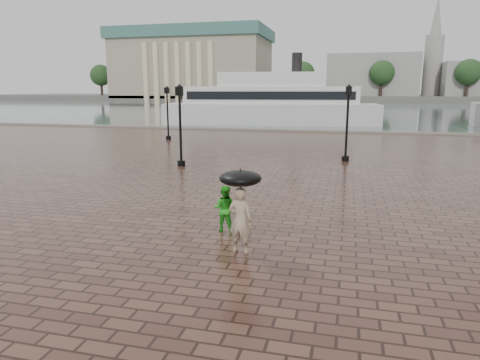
# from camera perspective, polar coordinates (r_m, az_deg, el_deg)

# --- Properties ---
(ground) EXTENTS (300.00, 300.00, 0.00)m
(ground) POSITION_cam_1_polar(r_m,az_deg,el_deg) (13.41, 0.17, -6.48)
(ground) COLOR #3B221A
(ground) RESTS_ON ground
(harbour_water) EXTENTS (240.00, 240.00, 0.00)m
(harbour_water) POSITION_cam_1_polar(r_m,az_deg,el_deg) (104.47, 12.65, 9.39)
(harbour_water) COLOR #4C575D
(harbour_water) RESTS_ON ground
(quay_edge) EXTENTS (80.00, 0.60, 0.30)m
(quay_edge) POSITION_cam_1_polar(r_m,az_deg,el_deg) (44.65, 10.22, 6.36)
(quay_edge) COLOR slate
(quay_edge) RESTS_ON ground
(far_shore) EXTENTS (300.00, 60.00, 2.00)m
(far_shore) POSITION_cam_1_polar(r_m,az_deg,el_deg) (172.40, 13.38, 10.61)
(far_shore) COLOR #4C4C47
(far_shore) RESTS_ON ground
(museum) EXTENTS (57.00, 32.50, 26.00)m
(museum) POSITION_cam_1_polar(r_m,az_deg,el_deg) (167.63, -6.34, 15.24)
(museum) COLOR gray
(museum) RESTS_ON ground
(far_trees) EXTENTS (188.00, 8.00, 13.50)m
(far_trees) POSITION_cam_1_polar(r_m,az_deg,el_deg) (150.46, 13.38, 13.66)
(far_trees) COLOR #2D2119
(far_trees) RESTS_ON ground
(street_lamps) EXTENTS (15.44, 12.44, 4.40)m
(street_lamps) POSITION_cam_1_polar(r_m,az_deg,el_deg) (28.89, -2.11, 8.18)
(street_lamps) COLOR black
(street_lamps) RESTS_ON ground
(adult_pedestrian) EXTENTS (0.70, 0.51, 1.78)m
(adult_pedestrian) POSITION_cam_1_polar(r_m,az_deg,el_deg) (11.24, 0.05, -5.38)
(adult_pedestrian) COLOR tan
(adult_pedestrian) RESTS_ON ground
(child_pedestrian) EXTENTS (0.74, 0.60, 1.43)m
(child_pedestrian) POSITION_cam_1_polar(r_m,az_deg,el_deg) (12.97, -2.04, -3.83)
(child_pedestrian) COLOR green
(child_pedestrian) RESTS_ON ground
(ferry_near) EXTENTS (26.59, 9.54, 8.53)m
(ferry_near) POSITION_cam_1_polar(r_m,az_deg,el_deg) (53.80, 4.10, 10.18)
(ferry_near) COLOR beige
(ferry_near) RESTS_ON ground
(umbrella) EXTENTS (1.10, 1.10, 1.17)m
(umbrella) POSITION_cam_1_polar(r_m,az_deg,el_deg) (10.96, 0.05, 0.23)
(umbrella) COLOR black
(umbrella) RESTS_ON ground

